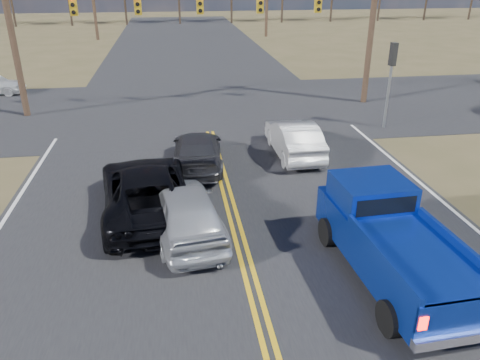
{
  "coord_description": "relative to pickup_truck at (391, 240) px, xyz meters",
  "views": [
    {
      "loc": [
        -1.61,
        -6.45,
        6.88
      ],
      "look_at": [
        0.12,
        5.27,
        1.5
      ],
      "focal_mm": 35.0,
      "sensor_mm": 36.0,
      "label": 1
    }
  ],
  "objects": [
    {
      "name": "road_main",
      "position": [
        -3.34,
        7.52,
        -0.98
      ],
      "size": [
        14.0,
        120.0,
        0.02
      ],
      "primitive_type": "cube",
      "color": "#28282B",
      "rests_on": "ground"
    },
    {
      "name": "road_cross",
      "position": [
        -3.34,
        15.52,
        -0.98
      ],
      "size": [
        120.0,
        12.0,
        0.02
      ],
      "primitive_type": "cube",
      "color": "#28282B",
      "rests_on": "ground"
    },
    {
      "name": "signal_gantry",
      "position": [
        -2.84,
        15.31,
        4.09
      ],
      "size": [
        19.6,
        4.83,
        10.0
      ],
      "color": "#473323",
      "rests_on": "ground"
    },
    {
      "name": "utility_poles",
      "position": [
        -3.34,
        14.52,
        4.25
      ],
      "size": [
        19.6,
        58.32,
        10.0
      ],
      "color": "#473323",
      "rests_on": "ground"
    },
    {
      "name": "pickup_truck",
      "position": [
        0.0,
        0.0,
        0.0
      ],
      "size": [
        2.36,
        5.45,
        2.01
      ],
      "rotation": [
        0.0,
        0.0,
        0.05
      ],
      "color": "black",
      "rests_on": "ground"
    },
    {
      "name": "silver_suv",
      "position": [
        -4.78,
        2.62,
        -0.22
      ],
      "size": [
        2.37,
        4.63,
        1.51
      ],
      "primitive_type": "imported",
      "rotation": [
        0.0,
        0.0,
        3.28
      ],
      "color": "#AAACB2",
      "rests_on": "ground"
    },
    {
      "name": "black_suv",
      "position": [
        -5.91,
        4.07,
        -0.2
      ],
      "size": [
        3.12,
        5.8,
        1.55
      ],
      "primitive_type": "imported",
      "rotation": [
        0.0,
        0.0,
        3.24
      ],
      "color": "black",
      "rests_on": "ground"
    },
    {
      "name": "white_car_queue",
      "position": [
        -0.26,
        8.19,
        -0.27
      ],
      "size": [
        1.54,
        4.32,
        1.42
      ],
      "primitive_type": "imported",
      "rotation": [
        0.0,
        0.0,
        3.15
      ],
      "color": "silver",
      "rests_on": "ground"
    },
    {
      "name": "dgrey_car_queue",
      "position": [
        -4.14,
        7.52,
        -0.33
      ],
      "size": [
        2.09,
        4.57,
        1.3
      ],
      "primitive_type": "imported",
      "rotation": [
        0.0,
        0.0,
        3.08
      ],
      "color": "#303035",
      "rests_on": "ground"
    }
  ]
}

